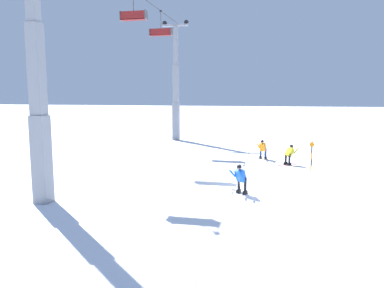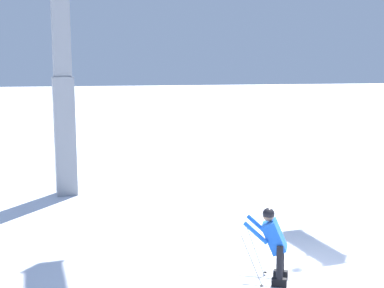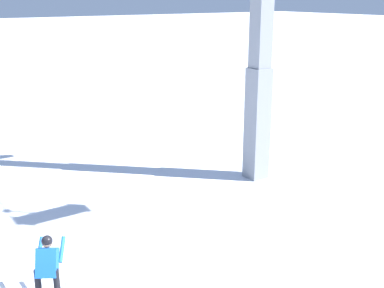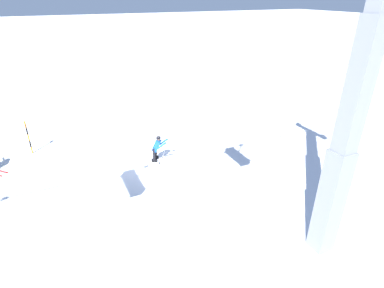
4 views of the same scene
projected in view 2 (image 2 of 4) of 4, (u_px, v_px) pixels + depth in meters
ground_plane at (292, 276)px, 9.75m from camera, size 260.00×260.00×0.00m
skier_carving_main at (274, 241)px, 9.33m from camera, size 1.63×1.31×1.57m
lift_tower_near at (61, 36)px, 15.50m from camera, size 0.65×2.64×12.01m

